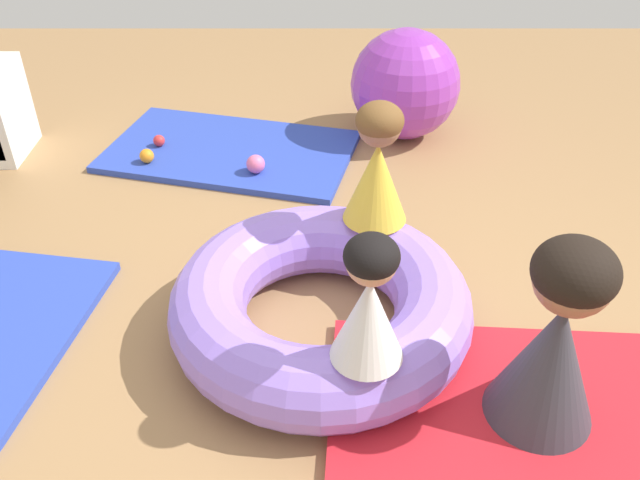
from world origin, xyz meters
name	(u,v)px	position (x,y,z in m)	size (l,w,h in m)	color
ground_plane	(343,340)	(0.00, 0.00, 0.00)	(8.00, 8.00, 0.00)	#9E7549
gym_mat_near_right	(230,151)	(-0.65, 1.63, 0.02)	(1.47, 0.86, 0.04)	#2D47B7
gym_mat_far_right	(534,414)	(0.69, -0.41, 0.02)	(1.51, 0.88, 0.04)	red
inflatable_cushion	(320,304)	(-0.10, 0.05, 0.16)	(1.24, 1.24, 0.32)	#9975EA
child_in_white	(369,302)	(0.06, -0.40, 0.56)	(0.34, 0.34, 0.49)	white
child_in_yellow	(377,165)	(0.14, 0.45, 0.58)	(0.29, 0.29, 0.55)	yellow
adult_seated	(556,338)	(0.69, -0.41, 0.41)	(0.44, 0.44, 0.76)	#383842
play_ball_red	(158,141)	(-1.09, 1.66, 0.08)	(0.07, 0.07, 0.07)	red
play_ball_pink	(255,164)	(-0.47, 1.33, 0.09)	(0.11, 0.11, 0.11)	pink
play_ball_orange	(146,156)	(-1.12, 1.45, 0.08)	(0.08, 0.08, 0.08)	orange
exercise_ball_large	(404,84)	(0.43, 1.90, 0.34)	(0.68, 0.68, 0.68)	purple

